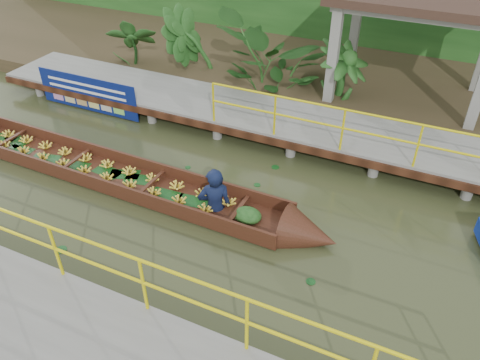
% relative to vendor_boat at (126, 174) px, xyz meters
% --- Properties ---
extents(ground, '(80.00, 80.00, 0.00)m').
position_rel_vendor_boat_xyz_m(ground, '(1.91, -0.07, -0.27)').
color(ground, '#2B3219').
rests_on(ground, ground).
extents(land_strip, '(30.00, 8.00, 0.45)m').
position_rel_vendor_boat_xyz_m(land_strip, '(1.91, 7.43, -0.05)').
color(land_strip, '#352D1A').
rests_on(land_strip, ground).
extents(far_dock, '(16.00, 2.06, 1.66)m').
position_rel_vendor_boat_xyz_m(far_dock, '(1.93, 3.36, 0.20)').
color(far_dock, slate).
rests_on(far_dock, ground).
extents(pavilion, '(4.40, 3.00, 3.00)m').
position_rel_vendor_boat_xyz_m(pavilion, '(4.91, 6.23, 2.54)').
color(pavilion, slate).
rests_on(pavilion, ground).
extents(vendor_boat, '(10.42, 1.27, 2.37)m').
position_rel_vendor_boat_xyz_m(vendor_boat, '(0.00, 0.00, 0.00)').
color(vendor_boat, '#361D0E').
rests_on(vendor_boat, ground).
extents(blue_banner, '(3.25, 0.04, 1.02)m').
position_rel_vendor_boat_xyz_m(blue_banner, '(-3.00, 2.41, 0.28)').
color(blue_banner, navy).
rests_on(blue_banner, ground).
extents(tropical_plants, '(14.58, 1.58, 1.98)m').
position_rel_vendor_boat_xyz_m(tropical_plants, '(3.05, 5.23, 1.17)').
color(tropical_plants, '#174014').
rests_on(tropical_plants, ground).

